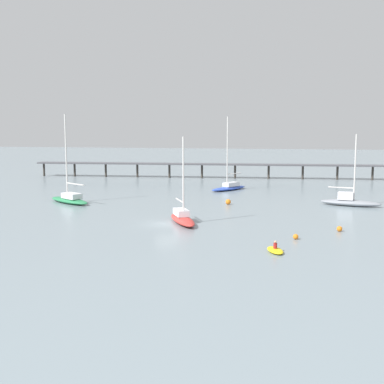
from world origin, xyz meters
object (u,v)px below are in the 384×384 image
(sailboat_red, at_px, (182,217))
(mooring_buoy_near, at_px, (296,237))
(pier, at_px, (273,162))
(sailboat_blue, at_px, (229,186))
(mooring_buoy_mid, at_px, (228,202))
(dinghy_yellow, at_px, (275,250))
(mooring_buoy_inner, at_px, (340,196))
(mooring_buoy_far, at_px, (339,229))
(sailboat_gray, at_px, (350,201))
(sailboat_green, at_px, (70,198))

(sailboat_red, xyz_separation_m, mooring_buoy_near, (13.83, -6.86, -0.44))
(mooring_buoy_near, bearing_deg, pier, 93.08)
(sailboat_blue, height_order, mooring_buoy_mid, sailboat_blue)
(pier, relative_size, dinghy_yellow, 26.29)
(mooring_buoy_mid, distance_m, mooring_buoy_inner, 20.48)
(dinghy_yellow, bearing_deg, sailboat_red, 132.52)
(mooring_buoy_far, height_order, mooring_buoy_inner, mooring_buoy_inner)
(sailboat_gray, bearing_deg, sailboat_red, -141.95)
(sailboat_red, relative_size, mooring_buoy_near, 18.30)
(sailboat_green, bearing_deg, mooring_buoy_inner, 16.52)
(sailboat_green, bearing_deg, pier, 53.29)
(dinghy_yellow, bearing_deg, pier, 91.00)
(sailboat_green, bearing_deg, mooring_buoy_near, -29.86)
(sailboat_green, distance_m, mooring_buoy_mid, 25.04)
(sailboat_green, distance_m, dinghy_yellow, 41.31)
(sailboat_green, relative_size, mooring_buoy_near, 23.50)
(sailboat_green, height_order, mooring_buoy_mid, sailboat_green)
(sailboat_green, bearing_deg, mooring_buoy_mid, 6.65)
(sailboat_blue, bearing_deg, pier, 69.96)
(sailboat_green, xyz_separation_m, dinghy_yellow, (32.35, -25.69, -0.58))
(sailboat_gray, bearing_deg, mooring_buoy_mid, -174.15)
(sailboat_red, xyz_separation_m, mooring_buoy_far, (18.97, -1.87, -0.41))
(mooring_buoy_mid, height_order, mooring_buoy_inner, mooring_buoy_inner)
(pier, relative_size, mooring_buoy_near, 145.33)
(mooring_buoy_inner, bearing_deg, mooring_buoy_near, -104.42)
(pier, bearing_deg, mooring_buoy_inner, -68.14)
(dinghy_yellow, distance_m, mooring_buoy_far, 13.09)
(pier, relative_size, mooring_buoy_inner, 98.63)
(sailboat_red, relative_size, mooring_buoy_inner, 12.42)
(sailboat_red, distance_m, mooring_buoy_far, 19.06)
(mooring_buoy_mid, bearing_deg, dinghy_yellow, -75.33)
(mooring_buoy_inner, bearing_deg, sailboat_gray, -86.69)
(sailboat_gray, height_order, mooring_buoy_mid, sailboat_gray)
(mooring_buoy_inner, bearing_deg, sailboat_green, -163.48)
(sailboat_green, relative_size, mooring_buoy_far, 21.61)
(pier, height_order, sailboat_green, sailboat_green)
(sailboat_green, xyz_separation_m, mooring_buoy_near, (34.49, -19.80, -0.48))
(sailboat_green, height_order, mooring_buoy_near, sailboat_green)
(sailboat_blue, bearing_deg, sailboat_green, -139.07)
(sailboat_gray, height_order, sailboat_red, sailboat_gray)
(sailboat_gray, distance_m, dinghy_yellow, 32.39)
(sailboat_blue, relative_size, mooring_buoy_mid, 16.57)
(sailboat_green, distance_m, mooring_buoy_far, 42.31)
(sailboat_green, bearing_deg, sailboat_blue, 40.93)
(sailboat_green, xyz_separation_m, mooring_buoy_far, (39.63, -14.81, -0.46))
(mooring_buoy_mid, bearing_deg, mooring_buoy_near, -67.02)
(pier, relative_size, mooring_buoy_mid, 103.66)
(mooring_buoy_near, relative_size, mooring_buoy_inner, 0.68)
(pier, bearing_deg, mooring_buoy_far, -81.51)
(pier, bearing_deg, mooring_buoy_near, -86.92)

